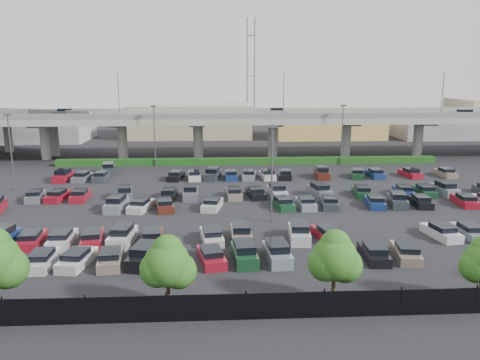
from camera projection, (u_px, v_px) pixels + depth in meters
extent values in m
plane|color=black|center=(263.00, 202.00, 57.28)|extent=(280.00, 280.00, 0.00)
cube|color=gray|center=(246.00, 119.00, 86.86)|extent=(150.00, 13.00, 1.10)
cube|color=slate|center=(249.00, 116.00, 80.54)|extent=(150.00, 0.50, 1.00)
cube|color=slate|center=(244.00, 111.00, 92.72)|extent=(150.00, 0.50, 1.00)
cylinder|color=gray|center=(45.00, 141.00, 85.79)|extent=(1.80, 1.80, 6.70)
cube|color=slate|center=(44.00, 124.00, 85.10)|extent=(2.60, 9.75, 0.50)
cylinder|color=gray|center=(122.00, 141.00, 86.52)|extent=(1.80, 1.80, 6.70)
cube|color=slate|center=(121.00, 124.00, 85.83)|extent=(2.60, 9.75, 0.50)
cylinder|color=gray|center=(198.00, 140.00, 87.25)|extent=(1.80, 1.80, 6.70)
cube|color=slate|center=(198.00, 123.00, 86.55)|extent=(2.60, 9.75, 0.50)
cylinder|color=gray|center=(273.00, 139.00, 87.98)|extent=(1.80, 1.80, 6.70)
cube|color=slate|center=(273.00, 123.00, 87.28)|extent=(2.60, 9.75, 0.50)
cylinder|color=gray|center=(346.00, 139.00, 88.71)|extent=(1.80, 1.80, 6.70)
cube|color=slate|center=(347.00, 122.00, 88.01)|extent=(2.60, 9.75, 0.50)
cylinder|color=gray|center=(418.00, 138.00, 89.43)|extent=(1.80, 1.80, 6.70)
cube|color=slate|center=(419.00, 122.00, 88.74)|extent=(2.60, 9.75, 0.50)
cube|color=#2D343B|center=(65.00, 113.00, 87.80)|extent=(4.40, 1.82, 0.82)
cube|color=black|center=(65.00, 110.00, 87.66)|extent=(2.30, 1.60, 0.50)
cube|color=#786B5E|center=(276.00, 112.00, 89.88)|extent=(4.40, 1.82, 0.82)
cube|color=black|center=(276.00, 109.00, 89.74)|extent=(2.30, 1.60, 0.50)
cube|color=black|center=(464.00, 114.00, 85.81)|extent=(4.40, 1.82, 0.82)
cube|color=black|center=(465.00, 111.00, 85.67)|extent=(2.30, 1.60, 0.50)
cylinder|color=#4D4D52|center=(119.00, 96.00, 78.77)|extent=(0.14, 0.14, 8.00)
cylinder|color=#4D4D52|center=(284.00, 95.00, 80.23)|extent=(0.14, 0.14, 8.00)
cylinder|color=#4D4D52|center=(442.00, 95.00, 81.69)|extent=(0.14, 0.14, 8.00)
cylinder|color=gray|center=(8.00, 135.00, 93.90)|extent=(1.60, 1.60, 6.70)
cylinder|color=gray|center=(55.00, 138.00, 89.53)|extent=(1.60, 1.60, 6.70)
cube|color=#143710|center=(249.00, 161.00, 81.51)|extent=(66.00, 1.60, 1.10)
cube|color=black|center=(308.00, 305.00, 29.81)|extent=(70.00, 0.06, 1.80)
cylinder|color=black|center=(3.00, 311.00, 28.80)|extent=(0.10, 0.10, 2.00)
cylinder|color=black|center=(86.00, 309.00, 29.06)|extent=(0.10, 0.10, 2.00)
cylinder|color=black|center=(166.00, 307.00, 29.32)|extent=(0.10, 0.10, 2.00)
cylinder|color=black|center=(246.00, 305.00, 29.58)|extent=(0.10, 0.10, 2.00)
cylinder|color=black|center=(324.00, 303.00, 29.84)|extent=(0.10, 0.10, 2.00)
cylinder|color=black|center=(401.00, 301.00, 30.10)|extent=(0.10, 0.10, 2.00)
cylinder|color=black|center=(476.00, 299.00, 30.36)|extent=(0.10, 0.10, 2.00)
sphere|color=#1F4D14|center=(7.00, 268.00, 29.92)|extent=(2.67, 2.67, 2.67)
cylinder|color=#332316|center=(168.00, 298.00, 30.61)|extent=(0.26, 0.26, 1.96)
sphere|color=#1F4D14|center=(167.00, 264.00, 30.09)|extent=(3.04, 3.04, 3.04)
sphere|color=#1F4D14|center=(179.00, 271.00, 30.34)|extent=(2.39, 2.39, 2.39)
sphere|color=#1F4D14|center=(158.00, 269.00, 30.05)|extent=(2.39, 2.39, 2.39)
sphere|color=#1F4D14|center=(168.00, 250.00, 30.02)|extent=(2.06, 2.06, 2.06)
cylinder|color=#332316|center=(333.00, 292.00, 31.47)|extent=(0.26, 0.26, 1.97)
sphere|color=#1F4D14|center=(335.00, 258.00, 30.94)|extent=(3.07, 3.07, 3.07)
sphere|color=#1F4D14|center=(344.00, 265.00, 31.19)|extent=(2.41, 2.41, 2.41)
sphere|color=#1F4D14|center=(326.00, 263.00, 30.90)|extent=(2.41, 2.41, 2.41)
sphere|color=#1F4D14|center=(335.00, 245.00, 30.86)|extent=(2.08, 2.08, 2.08)
sphere|color=#1F4D14|center=(476.00, 267.00, 31.06)|extent=(2.19, 2.19, 2.19)
cube|color=silver|center=(43.00, 261.00, 38.13)|extent=(1.88, 4.42, 0.82)
cube|color=black|center=(41.00, 255.00, 37.79)|extent=(1.63, 2.32, 0.50)
cube|color=silver|center=(77.00, 260.00, 38.27)|extent=(2.50, 4.63, 0.82)
cube|color=black|center=(76.00, 254.00, 37.94)|extent=(1.95, 2.53, 0.50)
cube|color=#786B5E|center=(111.00, 260.00, 38.41)|extent=(2.30, 4.58, 0.82)
cube|color=black|center=(110.00, 253.00, 38.08)|extent=(1.85, 2.47, 0.50)
cube|color=black|center=(145.00, 258.00, 38.53)|extent=(2.69, 4.68, 1.05)
cube|color=black|center=(144.00, 248.00, 38.35)|extent=(2.11, 2.88, 0.65)
cube|color=maroon|center=(211.00, 257.00, 38.84)|extent=(2.65, 4.67, 0.82)
cube|color=black|center=(211.00, 251.00, 38.51)|extent=(2.02, 2.57, 0.50)
cube|color=#163F23|center=(244.00, 256.00, 38.96)|extent=(2.19, 4.54, 1.05)
cube|color=black|center=(244.00, 246.00, 38.78)|extent=(1.82, 2.73, 0.65)
cube|color=slate|center=(277.00, 255.00, 39.11)|extent=(2.17, 4.53, 1.05)
cube|color=black|center=(277.00, 246.00, 38.93)|extent=(1.81, 2.72, 0.65)
cube|color=black|center=(374.00, 254.00, 39.56)|extent=(2.06, 4.49, 0.82)
cube|color=black|center=(375.00, 248.00, 39.23)|extent=(1.72, 2.38, 0.50)
cube|color=#786B5E|center=(406.00, 254.00, 39.70)|extent=(2.47, 4.63, 0.82)
cube|color=black|center=(407.00, 247.00, 39.37)|extent=(1.93, 2.52, 0.50)
cube|color=navy|center=(1.00, 240.00, 42.69)|extent=(2.50, 4.63, 1.05)
cube|color=black|center=(0.00, 231.00, 42.51)|extent=(2.00, 2.82, 0.65)
cube|color=maroon|center=(32.00, 240.00, 42.86)|extent=(2.21, 4.55, 0.82)
cube|color=black|center=(30.00, 235.00, 42.52)|extent=(1.80, 2.43, 0.50)
cube|color=silver|center=(62.00, 240.00, 43.00)|extent=(1.91, 4.44, 0.82)
cube|color=black|center=(61.00, 234.00, 42.67)|extent=(1.65, 2.33, 0.50)
cube|color=maroon|center=(93.00, 239.00, 43.14)|extent=(2.46, 4.62, 0.82)
cube|color=black|center=(91.00, 234.00, 42.81)|extent=(1.93, 2.51, 0.50)
cube|color=silver|center=(123.00, 238.00, 43.26)|extent=(2.23, 4.55, 1.05)
cube|color=black|center=(122.00, 229.00, 43.08)|extent=(1.84, 2.74, 0.65)
cube|color=#4C1E14|center=(153.00, 238.00, 43.43)|extent=(2.18, 4.54, 0.82)
cube|color=black|center=(152.00, 232.00, 43.10)|extent=(1.79, 2.43, 0.50)
cube|color=silver|center=(212.00, 237.00, 43.71)|extent=(2.37, 4.60, 0.82)
cube|color=black|center=(212.00, 231.00, 43.38)|extent=(1.88, 2.49, 0.50)
cube|color=#786B5E|center=(241.00, 235.00, 43.83)|extent=(1.85, 4.41, 1.05)
cube|color=black|center=(241.00, 227.00, 43.65)|extent=(1.62, 2.61, 0.65)
cube|color=silver|center=(299.00, 234.00, 44.12)|extent=(2.20, 4.54, 1.05)
cube|color=black|center=(299.00, 226.00, 43.94)|extent=(1.82, 2.73, 0.65)
cube|color=maroon|center=(328.00, 235.00, 44.29)|extent=(2.64, 4.67, 0.82)
cube|color=black|center=(329.00, 229.00, 43.96)|extent=(2.02, 2.57, 0.50)
cube|color=silver|center=(441.00, 233.00, 44.86)|extent=(2.48, 4.63, 0.82)
cube|color=black|center=(443.00, 227.00, 44.53)|extent=(1.94, 2.52, 0.50)
cube|color=slate|center=(469.00, 232.00, 45.00)|extent=(1.93, 4.44, 0.82)
cube|color=black|center=(471.00, 227.00, 44.67)|extent=(1.66, 2.34, 0.50)
cube|color=slate|center=(117.00, 206.00, 53.83)|extent=(2.31, 4.58, 1.05)
cube|color=black|center=(116.00, 199.00, 53.65)|extent=(1.89, 2.77, 0.65)
cube|color=silver|center=(141.00, 206.00, 54.00)|extent=(2.75, 4.69, 0.82)
cube|color=black|center=(140.00, 201.00, 53.67)|extent=(2.07, 2.60, 0.50)
cube|color=#4C1E14|center=(165.00, 206.00, 54.14)|extent=(2.56, 4.65, 0.82)
cube|color=black|center=(164.00, 201.00, 53.81)|extent=(1.98, 2.55, 0.50)
cube|color=silver|center=(212.00, 205.00, 54.43)|extent=(2.65, 4.67, 0.82)
cube|color=black|center=(212.00, 200.00, 54.10)|extent=(2.02, 2.57, 0.50)
cube|color=#163F23|center=(283.00, 204.00, 54.86)|extent=(2.58, 4.65, 0.82)
cube|color=black|center=(283.00, 199.00, 54.53)|extent=(1.99, 2.55, 0.50)
cube|color=slate|center=(306.00, 204.00, 55.00)|extent=(1.91, 4.44, 0.82)
cube|color=black|center=(306.00, 199.00, 54.67)|extent=(1.65, 2.33, 0.50)
cube|color=#2D343B|center=(329.00, 203.00, 55.15)|extent=(2.28, 4.57, 0.82)
cube|color=black|center=(329.00, 199.00, 54.81)|extent=(1.84, 2.46, 0.50)
cube|color=navy|center=(375.00, 203.00, 55.43)|extent=(2.34, 4.59, 0.82)
cube|color=black|center=(375.00, 198.00, 55.10)|extent=(1.87, 2.48, 0.50)
cube|color=#2D343B|center=(397.00, 202.00, 55.55)|extent=(2.59, 4.66, 1.05)
cube|color=black|center=(398.00, 195.00, 55.37)|extent=(2.05, 2.85, 0.65)
cube|color=black|center=(420.00, 202.00, 55.72)|extent=(2.10, 4.51, 0.82)
cube|color=black|center=(421.00, 197.00, 55.39)|extent=(1.75, 2.40, 0.50)
cube|color=maroon|center=(465.00, 202.00, 56.01)|extent=(2.14, 4.52, 0.82)
cube|color=black|center=(466.00, 197.00, 55.67)|extent=(1.77, 2.41, 0.50)
cube|color=#5B5E63|center=(36.00, 197.00, 58.16)|extent=(2.51, 4.64, 0.82)
cube|color=black|center=(35.00, 192.00, 57.82)|extent=(1.95, 2.53, 0.50)
cube|color=maroon|center=(58.00, 197.00, 58.30)|extent=(2.32, 4.58, 0.82)
cube|color=black|center=(57.00, 192.00, 57.97)|extent=(1.86, 2.47, 0.50)
cube|color=maroon|center=(80.00, 196.00, 58.44)|extent=(2.00, 4.47, 0.82)
cube|color=black|center=(80.00, 192.00, 58.11)|extent=(1.70, 2.37, 0.50)
cube|color=#5B5E63|center=(125.00, 195.00, 58.70)|extent=(2.56, 4.65, 1.05)
cube|color=black|center=(124.00, 188.00, 58.52)|extent=(2.03, 2.84, 0.65)
cube|color=black|center=(169.00, 195.00, 59.01)|extent=(1.94, 4.45, 0.82)
cube|color=black|center=(169.00, 191.00, 58.68)|extent=(1.66, 2.34, 0.50)
cube|color=#5B5E63|center=(191.00, 194.00, 59.13)|extent=(1.89, 4.43, 1.05)
cube|color=black|center=(191.00, 188.00, 58.95)|extent=(1.64, 2.62, 0.65)
cube|color=#786B5E|center=(234.00, 194.00, 59.44)|extent=(2.03, 4.48, 0.82)
cube|color=black|center=(234.00, 190.00, 59.11)|extent=(1.71, 2.37, 0.50)
cube|color=black|center=(256.00, 194.00, 59.59)|extent=(2.45, 4.62, 0.82)
cube|color=black|center=(256.00, 189.00, 59.26)|extent=(1.92, 2.51, 0.50)
cube|color=silver|center=(277.00, 193.00, 59.71)|extent=(2.29, 4.57, 1.05)
cube|color=black|center=(277.00, 186.00, 59.52)|extent=(1.88, 2.76, 0.65)
cube|color=#5B5E63|center=(320.00, 192.00, 59.99)|extent=(2.61, 4.66, 1.05)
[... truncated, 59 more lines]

